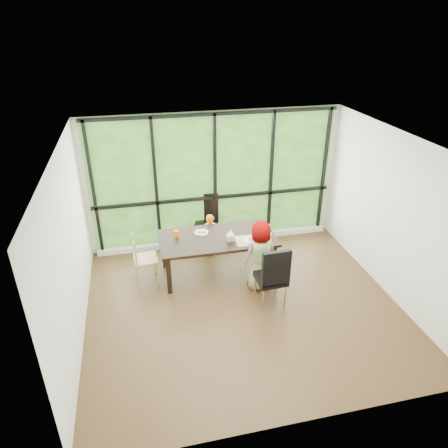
# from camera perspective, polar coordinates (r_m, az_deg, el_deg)

# --- Properties ---
(ground) EXTENTS (5.00, 5.00, 0.00)m
(ground) POSITION_cam_1_polar(r_m,az_deg,el_deg) (6.89, 2.65, -11.19)
(ground) COLOR black
(ground) RESTS_ON ground
(back_wall) EXTENTS (5.00, 0.00, 5.00)m
(back_wall) POSITION_cam_1_polar(r_m,az_deg,el_deg) (8.13, -1.33, 6.14)
(back_wall) COLOR silver
(back_wall) RESTS_ON ground
(foliage_backdrop) EXTENTS (4.80, 0.02, 2.65)m
(foliage_backdrop) POSITION_cam_1_polar(r_m,az_deg,el_deg) (8.11, -1.31, 6.09)
(foliage_backdrop) COLOR #24481C
(foliage_backdrop) RESTS_ON back_wall
(window_mullions) EXTENTS (4.80, 0.06, 2.65)m
(window_mullions) POSITION_cam_1_polar(r_m,az_deg,el_deg) (8.07, -1.25, 5.99)
(window_mullions) COLOR black
(window_mullions) RESTS_ON back_wall
(window_sill) EXTENTS (4.80, 0.12, 0.10)m
(window_sill) POSITION_cam_1_polar(r_m,az_deg,el_deg) (8.60, -1.11, -2.20)
(window_sill) COLOR silver
(window_sill) RESTS_ON ground
(dining_table) EXTENTS (2.11, 1.15, 0.75)m
(dining_table) POSITION_cam_1_polar(r_m,az_deg,el_deg) (7.45, -0.92, -4.35)
(dining_table) COLOR black
(dining_table) RESTS_ON ground
(chair_window_leather) EXTENTS (0.58, 0.58, 1.08)m
(chair_window_leather) POSITION_cam_1_polar(r_m,az_deg,el_deg) (8.25, -2.49, 0.29)
(chair_window_leather) COLOR black
(chair_window_leather) RESTS_ON ground
(chair_interior_leather) EXTENTS (0.48, 0.48, 1.08)m
(chair_interior_leather) POSITION_cam_1_polar(r_m,az_deg,el_deg) (6.68, 6.55, -6.98)
(chair_interior_leather) COLOR black
(chair_interior_leather) RESTS_ON ground
(chair_end_beech) EXTENTS (0.43, 0.45, 0.90)m
(chair_end_beech) POSITION_cam_1_polar(r_m,az_deg,el_deg) (7.33, -10.83, -4.80)
(chair_end_beech) COLOR #A2865B
(chair_end_beech) RESTS_ON ground
(child_toddler) EXTENTS (0.35, 0.26, 0.88)m
(child_toddler) POSITION_cam_1_polar(r_m,az_deg,el_deg) (7.94, -1.86, -1.67)
(child_toddler) COLOR orange
(child_toddler) RESTS_ON ground
(child_older) EXTENTS (0.69, 0.52, 1.26)m
(child_older) POSITION_cam_1_polar(r_m,az_deg,el_deg) (6.98, 4.93, -4.40)
(child_older) COLOR slate
(child_older) RESTS_ON ground
(placemat) EXTENTS (0.51, 0.37, 0.01)m
(placemat) POSITION_cam_1_polar(r_m,az_deg,el_deg) (7.17, 3.63, -2.25)
(placemat) COLOR tan
(placemat) RESTS_ON dining_table
(plate_far) EXTENTS (0.25, 0.25, 0.02)m
(plate_far) POSITION_cam_1_polar(r_m,az_deg,el_deg) (7.40, -3.16, -1.18)
(plate_far) COLOR white
(plate_far) RESTS_ON dining_table
(plate_near) EXTENTS (0.23, 0.23, 0.01)m
(plate_near) POSITION_cam_1_polar(r_m,az_deg,el_deg) (7.18, 3.62, -2.17)
(plate_near) COLOR white
(plate_near) RESTS_ON dining_table
(orange_cup) EXTENTS (0.08, 0.08, 0.12)m
(orange_cup) POSITION_cam_1_polar(r_m,az_deg,el_deg) (7.29, -6.62, -1.34)
(orange_cup) COLOR #FF6804
(orange_cup) RESTS_ON dining_table
(green_cup) EXTENTS (0.08, 0.08, 0.13)m
(green_cup) POSITION_cam_1_polar(r_m,az_deg,el_deg) (7.18, 6.38, -1.78)
(green_cup) COLOR #52D531
(green_cup) RESTS_ON dining_table
(white_mug) EXTENTS (0.09, 0.09, 0.09)m
(white_mug) POSITION_cam_1_polar(r_m,az_deg,el_deg) (7.54, 6.11, -0.43)
(white_mug) COLOR white
(white_mug) RESTS_ON dining_table
(tissue_box) EXTENTS (0.13, 0.13, 0.11)m
(tissue_box) POSITION_cam_1_polar(r_m,az_deg,el_deg) (7.13, 0.90, -1.92)
(tissue_box) COLOR tan
(tissue_box) RESTS_ON dining_table
(crepe_rolls_far) EXTENTS (0.20, 0.12, 0.04)m
(crepe_rolls_far) POSITION_cam_1_polar(r_m,az_deg,el_deg) (7.39, -3.17, -1.00)
(crepe_rolls_far) COLOR tan
(crepe_rolls_far) RESTS_ON plate_far
(crepe_rolls_near) EXTENTS (0.10, 0.12, 0.04)m
(crepe_rolls_near) POSITION_cam_1_polar(r_m,az_deg,el_deg) (7.17, 3.62, -1.99)
(crepe_rolls_near) COLOR tan
(crepe_rolls_near) RESTS_ON plate_near
(straw_white) EXTENTS (0.01, 0.04, 0.20)m
(straw_white) POSITION_cam_1_polar(r_m,az_deg,el_deg) (7.24, -6.67, -0.63)
(straw_white) COLOR white
(straw_white) RESTS_ON orange_cup
(straw_pink) EXTENTS (0.01, 0.04, 0.20)m
(straw_pink) POSITION_cam_1_polar(r_m,az_deg,el_deg) (7.13, 6.42, -1.06)
(straw_pink) COLOR pink
(straw_pink) RESTS_ON green_cup
(tissue) EXTENTS (0.12, 0.12, 0.11)m
(tissue) POSITION_cam_1_polar(r_m,az_deg,el_deg) (7.08, 0.91, -1.15)
(tissue) COLOR white
(tissue) RESTS_ON tissue_box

